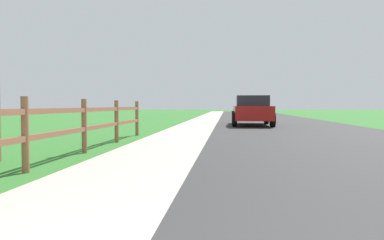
% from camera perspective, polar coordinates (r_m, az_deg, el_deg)
% --- Properties ---
extents(ground_plane, '(120.00, 120.00, 0.00)m').
position_cam_1_polar(ground_plane, '(25.65, 4.27, 0.05)').
color(ground_plane, '#306E2A').
extents(road_asphalt, '(7.00, 66.00, 0.01)m').
position_cam_1_polar(road_asphalt, '(27.80, 11.60, 0.20)').
color(road_asphalt, '#2F2F2F').
rests_on(road_asphalt, ground).
extents(curb_concrete, '(6.00, 66.00, 0.01)m').
position_cam_1_polar(curb_concrete, '(27.87, -1.81, 0.25)').
color(curb_concrete, '#BEAB9C').
rests_on(curb_concrete, ground).
extents(grass_verge, '(5.00, 66.00, 0.00)m').
position_cam_1_polar(grass_verge, '(28.11, -4.85, 0.26)').
color(grass_verge, '#306E2A').
rests_on(grass_verge, ground).
extents(rail_fence, '(0.11, 11.28, 1.15)m').
position_cam_1_polar(rail_fence, '(6.90, -20.09, -0.72)').
color(rail_fence, brown).
rests_on(rail_fence, ground).
extents(parked_suv_red, '(2.00, 4.63, 1.49)m').
position_cam_1_polar(parked_suv_red, '(18.62, 9.38, 1.50)').
color(parked_suv_red, maroon).
rests_on(parked_suv_red, ground).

